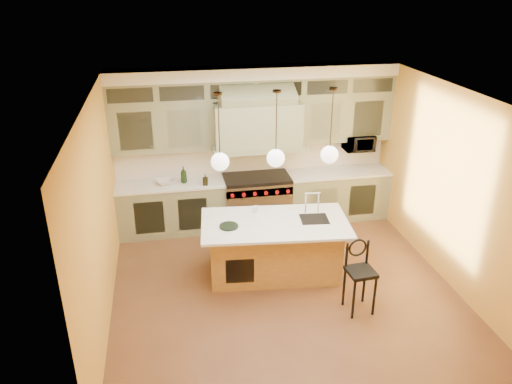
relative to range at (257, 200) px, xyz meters
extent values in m
plane|color=brown|center=(0.00, -2.14, -0.49)|extent=(5.00, 5.00, 0.00)
plane|color=white|center=(0.00, -2.14, 2.41)|extent=(5.00, 5.00, 0.00)
plane|color=gold|center=(0.00, 0.36, 0.96)|extent=(5.00, 0.00, 5.00)
plane|color=gold|center=(0.00, -4.64, 0.96)|extent=(5.00, 0.00, 5.00)
plane|color=gold|center=(-2.50, -2.14, 0.96)|extent=(0.00, 5.00, 5.00)
plane|color=gold|center=(2.50, -2.14, 0.96)|extent=(0.00, 5.00, 5.00)
cube|color=gray|center=(-1.55, 0.03, -0.04)|extent=(1.90, 0.65, 0.90)
cube|color=gray|center=(1.55, 0.03, -0.04)|extent=(1.90, 0.65, 0.90)
cube|color=white|center=(-1.55, 0.03, 0.43)|extent=(1.90, 0.68, 0.04)
cube|color=white|center=(1.55, 0.03, 0.43)|extent=(1.90, 0.68, 0.04)
cube|color=white|center=(0.00, 0.34, 0.73)|extent=(5.00, 0.04, 0.56)
cube|color=gray|center=(-1.62, 0.18, 1.44)|extent=(1.75, 0.35, 0.85)
cube|color=gray|center=(1.62, 0.18, 1.44)|extent=(1.75, 0.35, 0.85)
cube|color=gray|center=(0.00, 0.01, 1.46)|extent=(1.50, 0.70, 0.75)
cube|color=gray|center=(0.00, 0.01, 1.06)|extent=(1.60, 0.76, 0.10)
cube|color=#333833|center=(0.00, 0.18, 2.04)|extent=(5.00, 0.35, 0.35)
cube|color=white|center=(0.00, 0.16, 2.31)|extent=(5.00, 0.47, 0.20)
cube|color=silver|center=(0.00, 0.01, -0.04)|extent=(1.20, 0.70, 0.90)
cube|color=black|center=(0.00, 0.01, 0.44)|extent=(1.20, 0.70, 0.06)
cube|color=silver|center=(0.00, -0.31, 0.29)|extent=(1.20, 0.06, 0.14)
cube|color=olive|center=(-0.05, -1.69, -0.05)|extent=(2.04, 1.13, 0.88)
cube|color=white|center=(-0.05, -1.74, 0.41)|extent=(2.31, 1.40, 0.04)
cube|color=black|center=(0.55, -1.76, 0.41)|extent=(0.45, 0.41, 0.05)
cylinder|color=black|center=(0.76, -3.00, -0.18)|extent=(0.04, 0.04, 0.60)
cylinder|color=black|center=(1.07, -2.98, -0.18)|extent=(0.04, 0.04, 0.60)
cylinder|color=black|center=(0.73, -2.69, -0.18)|extent=(0.04, 0.04, 0.60)
cylinder|color=black|center=(1.04, -2.67, -0.18)|extent=(0.04, 0.04, 0.60)
cube|color=black|center=(0.90, -2.83, 0.14)|extent=(0.39, 0.39, 0.05)
torus|color=black|center=(0.89, -2.68, 0.43)|extent=(0.27, 0.05, 0.27)
imported|color=black|center=(1.95, 0.11, 0.96)|extent=(0.54, 0.37, 0.30)
imported|color=black|center=(-1.31, 0.01, 0.60)|extent=(0.12, 0.12, 0.29)
imported|color=black|center=(-0.94, -0.17, 0.55)|extent=(0.10, 0.10, 0.20)
imported|color=silver|center=(-1.62, 0.01, 0.49)|extent=(0.34, 0.34, 0.08)
imported|color=white|center=(-0.27, -1.35, 0.48)|extent=(0.11, 0.11, 0.09)
cylinder|color=#2D2319|center=(-0.85, -1.69, 2.39)|extent=(0.12, 0.12, 0.03)
cylinder|color=#2D2319|center=(-0.85, -1.69, 1.95)|extent=(0.02, 0.02, 0.93)
sphere|color=white|center=(-0.85, -1.69, 1.43)|extent=(0.26, 0.26, 0.26)
cylinder|color=#2D2319|center=(-0.05, -1.69, 2.39)|extent=(0.12, 0.12, 0.03)
cylinder|color=#2D2319|center=(-0.05, -1.69, 1.95)|extent=(0.02, 0.02, 0.93)
sphere|color=white|center=(-0.05, -1.69, 1.43)|extent=(0.26, 0.26, 0.26)
cylinder|color=#2D2319|center=(0.75, -1.69, 2.39)|extent=(0.12, 0.12, 0.03)
cylinder|color=#2D2319|center=(0.75, -1.69, 1.95)|extent=(0.02, 0.02, 0.93)
sphere|color=white|center=(0.75, -1.69, 1.43)|extent=(0.26, 0.26, 0.26)
camera|label=1|loc=(-1.58, -8.22, 3.86)|focal=35.00mm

